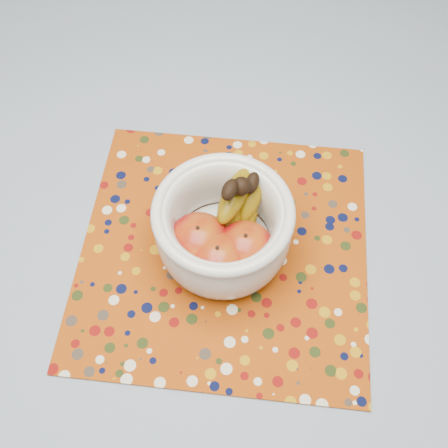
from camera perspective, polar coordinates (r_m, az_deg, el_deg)
name	(u,v)px	position (r m, az deg, el deg)	size (l,w,h in m)	color
table	(203,258)	(0.87, -2.35, -3.68)	(1.20, 1.20, 0.75)	brown
tablecloth	(201,233)	(0.79, -2.56, -1.02)	(1.32, 1.32, 0.01)	slate
placemat	(224,249)	(0.77, 0.00, -2.78)	(0.42, 0.42, 0.00)	#913907
fruit_bowl	(225,229)	(0.71, 0.16, -0.56)	(0.19, 0.19, 0.15)	silver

